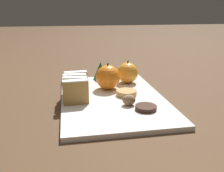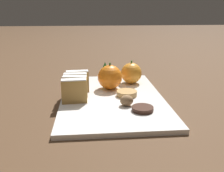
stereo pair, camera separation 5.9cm
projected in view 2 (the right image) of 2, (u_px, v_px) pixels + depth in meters
The scene contains 12 objects.
ground_plane at pixel (112, 100), 0.70m from camera, with size 6.00×6.00×0.00m, color #513823.
serving_platter at pixel (112, 98), 0.70m from camera, with size 0.28×0.43×0.01m.
stollen_slice_front at pixel (74, 91), 0.64m from camera, with size 0.07×0.03×0.06m.
stollen_slice_second at pixel (75, 88), 0.67m from camera, with size 0.07×0.03×0.06m.
stollen_slice_third at pixel (76, 84), 0.70m from camera, with size 0.07×0.02×0.06m.
stollen_slice_fourth at pixel (78, 81), 0.72m from camera, with size 0.07×0.03×0.06m.
orange_near at pixel (131, 73), 0.81m from camera, with size 0.07×0.07×0.08m.
orange_far at pixel (109, 77), 0.75m from camera, with size 0.07×0.07×0.08m.
walnut at pixel (127, 100), 0.63m from camera, with size 0.03×0.03×0.03m.
chocolate_cookie at pixel (143, 109), 0.60m from camera, with size 0.05×0.05×0.01m.
gingerbread_cookie at pixel (126, 93), 0.70m from camera, with size 0.06×0.06×0.01m.
evergreen_sprig at pixel (105, 71), 0.86m from camera, with size 0.05×0.05×0.06m.
Camera 2 is at (-0.06, -0.65, 0.25)m, focal length 40.00 mm.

